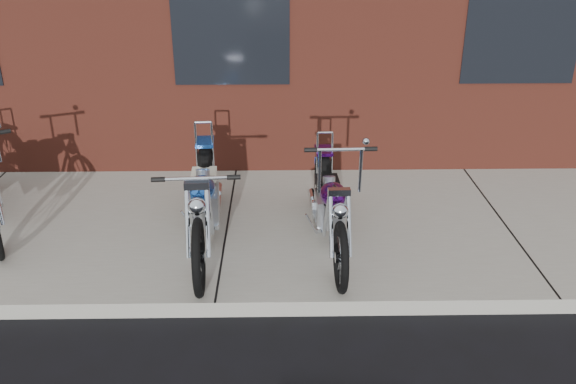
{
  "coord_description": "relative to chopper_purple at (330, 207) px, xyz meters",
  "views": [
    {
      "loc": [
        0.55,
        -4.39,
        3.18
      ],
      "look_at": [
        0.64,
        0.8,
        0.83
      ],
      "focal_mm": 38.0,
      "sensor_mm": 36.0,
      "label": 1
    }
  ],
  "objects": [
    {
      "name": "ground",
      "position": [
        -1.07,
        -1.04,
        -0.55
      ],
      "size": [
        120.0,
        120.0,
        0.0
      ],
      "primitive_type": "plane",
      "color": "black",
      "rests_on": "ground"
    },
    {
      "name": "sidewalk",
      "position": [
        -1.07,
        0.46,
        -0.48
      ],
      "size": [
        22.0,
        3.0,
        0.15
      ],
      "primitive_type": "cube",
      "color": "#A09D92",
      "rests_on": "ground"
    },
    {
      "name": "chopper_purple",
      "position": [
        0.0,
        0.0,
        0.0
      ],
      "size": [
        0.54,
        2.23,
        1.25
      ],
      "rotation": [
        0.0,
        0.0,
        -1.54
      ],
      "color": "black",
      "rests_on": "sidewalk"
    },
    {
      "name": "chopper_blue",
      "position": [
        -1.26,
        0.04,
        0.04
      ],
      "size": [
        0.59,
        2.43,
        1.06
      ],
      "rotation": [
        0.0,
        0.0,
        -1.51
      ],
      "color": "black",
      "rests_on": "sidewalk"
    }
  ]
}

